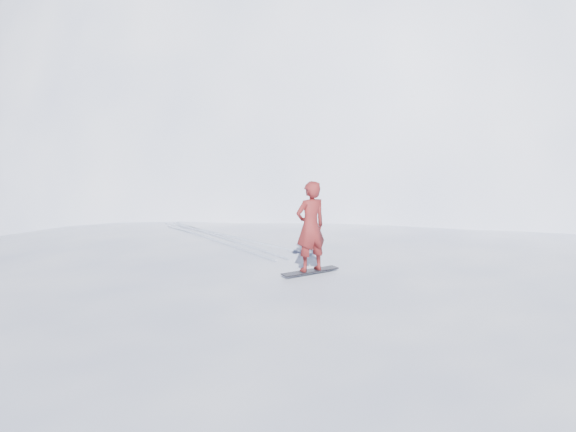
# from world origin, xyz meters

# --- Properties ---
(ground) EXTENTS (400.00, 400.00, 0.00)m
(ground) POSITION_xyz_m (0.00, 0.00, 0.00)
(ground) COLOR white
(ground) RESTS_ON ground
(near_ridge) EXTENTS (36.00, 28.00, 4.80)m
(near_ridge) POSITION_xyz_m (1.00, 3.00, 0.00)
(near_ridge) COLOR white
(near_ridge) RESTS_ON ground
(summit_peak) EXTENTS (60.00, 56.00, 56.00)m
(summit_peak) POSITION_xyz_m (22.00, 26.00, 0.00)
(summit_peak) COLOR white
(summit_peak) RESTS_ON ground
(peak_shoulder) EXTENTS (28.00, 24.00, 18.00)m
(peak_shoulder) POSITION_xyz_m (10.00, 20.00, 0.00)
(peak_shoulder) COLOR white
(peak_shoulder) RESTS_ON ground
(wind_bumps) EXTENTS (16.00, 14.40, 1.00)m
(wind_bumps) POSITION_xyz_m (-0.56, 2.12, 0.00)
(wind_bumps) COLOR white
(wind_bumps) RESTS_ON ground
(snowboard) EXTENTS (1.38, 0.29, 0.02)m
(snowboard) POSITION_xyz_m (-0.39, -0.07, 2.41)
(snowboard) COLOR black
(snowboard) RESTS_ON near_ridge
(snowboarder) EXTENTS (0.74, 0.49, 2.00)m
(snowboarder) POSITION_xyz_m (-0.39, -0.07, 3.42)
(snowboarder) COLOR maroon
(snowboarder) RESTS_ON snowboard
(board_tracks) EXTENTS (1.93, 5.95, 0.04)m
(board_tracks) POSITION_xyz_m (-0.67, 4.12, 2.42)
(board_tracks) COLOR silver
(board_tracks) RESTS_ON ground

